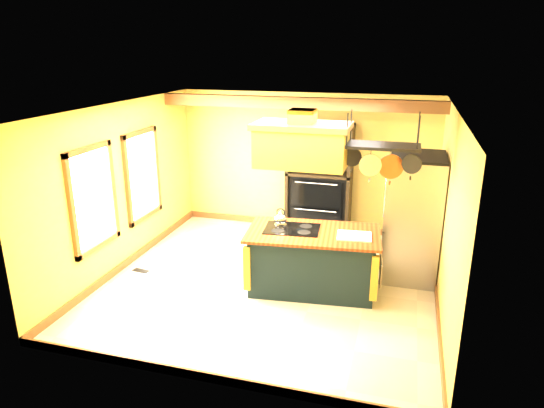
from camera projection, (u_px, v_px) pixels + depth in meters
The scene contains 15 objects.
floor at pixel (271, 281), 7.62m from camera, with size 5.00×5.00×0.00m, color beige.
ceiling at pixel (270, 108), 6.78m from camera, with size 5.00×5.00×0.00m, color white.
wall_back at pixel (305, 163), 9.49m from camera, with size 5.00×0.02×2.70m, color gold.
wall_front at pixel (203, 271), 4.91m from camera, with size 5.00×0.02×2.70m, color gold.
wall_left at pixel (122, 187), 7.84m from camera, with size 0.02×5.00×2.70m, color gold.
wall_right at pixel (448, 215), 6.55m from camera, with size 0.02×5.00×2.70m, color gold.
ceiling_beam at pixel (297, 103), 8.37m from camera, with size 5.00×0.15×0.20m, color brown.
window_near at pixel (94, 199), 7.09m from camera, with size 0.06×1.06×1.56m.
window_far at pixel (143, 175), 8.37m from camera, with size 0.06×1.06×1.56m.
kitchen_island at pixel (312, 260), 7.28m from camera, with size 2.05×1.28×1.11m.
range_hood at pixel (302, 143), 6.78m from camera, with size 1.34×0.76×0.80m.
pot_rack at pixel (382, 152), 6.52m from camera, with size 1.06×0.50×0.92m.
refrigerator at pixel (412, 220), 7.56m from camera, with size 0.84×0.99×1.94m.
hutch at pixel (319, 192), 9.34m from camera, with size 1.22×0.56×2.16m.
floor_register at pixel (141, 271), 7.97m from camera, with size 0.28×0.12×0.01m, color black.
Camera 1 is at (1.89, -6.60, 3.53)m, focal length 32.00 mm.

